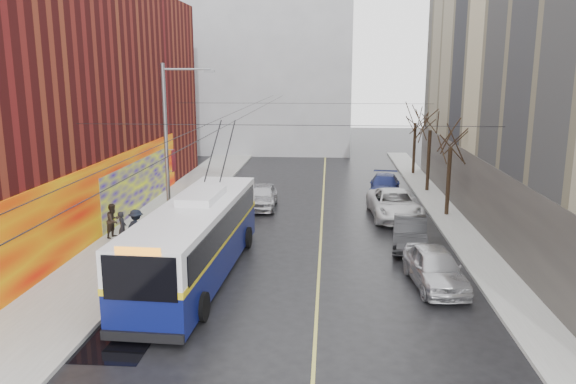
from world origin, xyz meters
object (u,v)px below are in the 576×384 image
tree_mid (431,119)px  tree_far (416,114)px  parked_car_b (410,233)px  parked_car_d (385,186)px  parked_car_c (394,204)px  tree_near (451,134)px  parked_car_a (435,267)px  trolleybus (196,238)px  pedestrian_c (136,229)px  following_car (262,196)px  streetlight_pole (169,148)px  pedestrian_b (113,221)px  pedestrian_a (122,228)px

tree_mid → tree_far: size_ratio=1.02×
parked_car_b → parked_car_d: 11.78m
parked_car_b → parked_car_c: size_ratio=0.77×
tree_near → parked_car_a: 12.48m
parked_car_c → trolleybus: bearing=-135.4°
tree_near → pedestrian_c: tree_near is taller
following_car → streetlight_pole: bearing=-118.4°
tree_mid → parked_car_c: tree_mid is taller
parked_car_b → pedestrian_b: bearing=-173.4°
parked_car_d → parked_car_c: bearing=-83.6°
streetlight_pole → following_car: size_ratio=1.99×
tree_far → pedestrian_c: tree_far is taller
trolleybus → parked_car_d: trolleybus is taller
tree_mid → pedestrian_c: 22.48m
tree_near → parked_car_b: size_ratio=1.40×
tree_near → pedestrian_c: bearing=-154.8°
parked_car_c → pedestrian_c: pedestrian_c is taller
streetlight_pole → tree_far: size_ratio=1.37×
parked_car_b → pedestrian_a: bearing=-169.1°
tree_mid → following_car: 13.47m
pedestrian_b → pedestrian_c: bearing=-115.0°
parked_car_a → parked_car_c: bearing=86.2°
following_car → pedestrian_b: (-6.84, -7.54, 0.28)m
tree_near → pedestrian_b: (-18.21, -6.19, -3.93)m
tree_far → trolleybus: 28.31m
pedestrian_c → parked_car_a: bearing=-166.8°
tree_near → trolleybus: tree_near is taller
tree_mid → parked_car_c: 9.30m
parked_car_b → trolleybus: bearing=-146.6°
tree_far → pedestrian_a: bearing=-129.2°
tree_mid → parked_car_a: (-2.76, -18.44, -4.45)m
tree_mid → following_car: bearing=-153.6°
pedestrian_a → pedestrian_b: bearing=24.8°
pedestrian_b → parked_car_c: bearing=-52.9°
pedestrian_b → following_car: bearing=-25.8°
parked_car_b → pedestrian_a: 14.29m
pedestrian_c → trolleybus: bearing=166.9°
tree_far → parked_car_c: tree_far is taller
trolleybus → following_car: trolleybus is taller
parked_car_b → following_car: bearing=144.3°
parked_car_a → tree_near: bearing=70.4°
parked_car_c → pedestrian_b: (-15.01, -5.67, 0.22)m
tree_mid → tree_far: 7.00m
tree_near → parked_car_b: tree_near is taller
trolleybus → pedestrian_a: (-4.65, 3.80, -0.72)m
streetlight_pole → pedestrian_a: 4.62m
tree_near → tree_mid: bearing=90.0°
tree_far → parked_car_b: tree_far is taller
trolleybus → pedestrian_a: bearing=143.3°
pedestrian_b → pedestrian_c: (1.76, -1.55, 0.06)m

